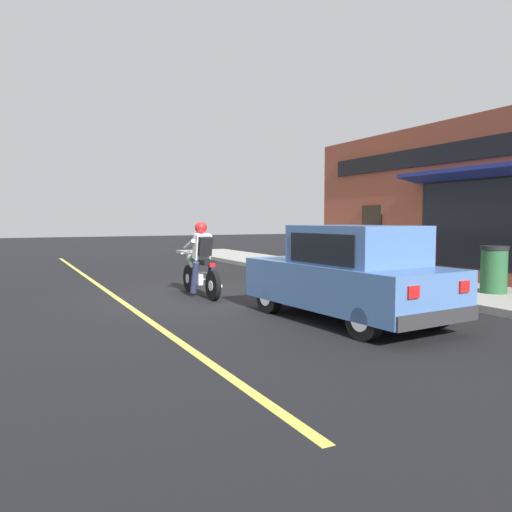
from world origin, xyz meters
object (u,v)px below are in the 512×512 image
(car_hatchback, at_px, (348,275))
(trash_bin, at_px, (494,269))
(fire_hydrant, at_px, (384,260))
(motorcycle_with_rider, at_px, (201,265))

(car_hatchback, distance_m, trash_bin, 4.08)
(car_hatchback, xyz_separation_m, fire_hydrant, (4.18, 3.92, -0.19))
(car_hatchback, distance_m, fire_hydrant, 5.73)
(trash_bin, distance_m, fire_hydrant, 3.50)
(car_hatchback, relative_size, fire_hydrant, 4.43)
(motorcycle_with_rider, distance_m, car_hatchback, 3.79)
(car_hatchback, height_order, fire_hydrant, car_hatchback)
(motorcycle_with_rider, height_order, trash_bin, motorcycle_with_rider)
(trash_bin, bearing_deg, fire_hydrant, 87.98)
(car_hatchback, bearing_deg, fire_hydrant, 43.15)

